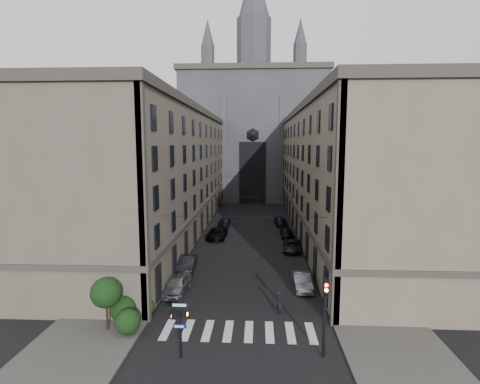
% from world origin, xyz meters
% --- Properties ---
extents(ground, '(260.00, 260.00, 0.00)m').
position_xyz_m(ground, '(0.00, 0.00, 0.00)').
color(ground, black).
rests_on(ground, ground).
extents(sidewalk_left, '(7.00, 80.00, 0.15)m').
position_xyz_m(sidewalk_left, '(-10.50, 36.00, 0.07)').
color(sidewalk_left, '#383533').
rests_on(sidewalk_left, ground).
extents(sidewalk_right, '(7.00, 80.00, 0.15)m').
position_xyz_m(sidewalk_right, '(10.50, 36.00, 0.07)').
color(sidewalk_right, '#383533').
rests_on(sidewalk_right, ground).
extents(zebra_crossing, '(11.00, 3.20, 0.01)m').
position_xyz_m(zebra_crossing, '(0.00, 5.00, 0.01)').
color(zebra_crossing, beige).
rests_on(zebra_crossing, ground).
extents(building_left, '(13.60, 60.60, 18.85)m').
position_xyz_m(building_left, '(-13.44, 36.00, 9.34)').
color(building_left, '#4C453A').
rests_on(building_left, ground).
extents(building_right, '(13.60, 60.60, 18.85)m').
position_xyz_m(building_right, '(13.44, 36.00, 9.34)').
color(building_right, brown).
rests_on(building_right, ground).
extents(gothic_tower, '(35.00, 23.00, 58.00)m').
position_xyz_m(gothic_tower, '(0.00, 74.96, 17.80)').
color(gothic_tower, '#2D2D33').
rests_on(gothic_tower, ground).
extents(pedestrian_signal_left, '(1.02, 0.38, 4.00)m').
position_xyz_m(pedestrian_signal_left, '(-3.51, 1.50, 2.32)').
color(pedestrian_signal_left, black).
rests_on(pedestrian_signal_left, ground).
extents(traffic_light_right, '(0.34, 0.50, 5.20)m').
position_xyz_m(traffic_light_right, '(5.60, 1.92, 3.29)').
color(traffic_light_right, black).
rests_on(traffic_light_right, ground).
extents(shrub_cluster, '(3.90, 4.40, 3.90)m').
position_xyz_m(shrub_cluster, '(-8.72, 5.01, 1.80)').
color(shrub_cluster, black).
rests_on(shrub_cluster, sidewalk_left).
extents(tram_wires, '(14.00, 60.00, 0.43)m').
position_xyz_m(tram_wires, '(0.00, 35.63, 7.25)').
color(tram_wires, black).
rests_on(tram_wires, ground).
extents(car_left_near, '(2.22, 4.83, 1.60)m').
position_xyz_m(car_left_near, '(-5.96, 11.72, 0.80)').
color(car_left_near, gray).
rests_on(car_left_near, ground).
extents(car_left_midnear, '(1.95, 5.00, 1.62)m').
position_xyz_m(car_left_midnear, '(-6.20, 17.50, 0.81)').
color(car_left_midnear, black).
rests_on(car_left_midnear, ground).
extents(car_left_midfar, '(2.77, 5.64, 1.54)m').
position_xyz_m(car_left_midfar, '(-4.54, 31.56, 0.77)').
color(car_left_midfar, black).
rests_on(car_left_midfar, ground).
extents(car_left_far, '(1.83, 4.46, 1.29)m').
position_xyz_m(car_left_far, '(-4.20, 39.98, 0.65)').
color(car_left_far, black).
rests_on(car_left_far, ground).
extents(car_right_near, '(1.69, 4.54, 1.48)m').
position_xyz_m(car_right_near, '(5.50, 13.38, 0.74)').
color(car_right_near, slate).
rests_on(car_right_near, ground).
extents(car_right_midnear, '(2.76, 5.14, 1.37)m').
position_xyz_m(car_right_midnear, '(5.69, 25.81, 0.69)').
color(car_right_midnear, black).
rests_on(car_right_midnear, ground).
extents(car_right_midfar, '(2.04, 4.57, 1.30)m').
position_xyz_m(car_right_midfar, '(5.56, 32.79, 0.65)').
color(car_right_midfar, black).
rests_on(car_right_midfar, ground).
extents(car_right_far, '(2.36, 4.87, 1.60)m').
position_xyz_m(car_right_far, '(5.12, 40.58, 0.80)').
color(car_right_far, black).
rests_on(car_right_far, ground).
extents(pedestrian, '(0.69, 0.81, 1.89)m').
position_xyz_m(pedestrian, '(3.11, 8.00, 0.95)').
color(pedestrian, black).
rests_on(pedestrian, ground).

